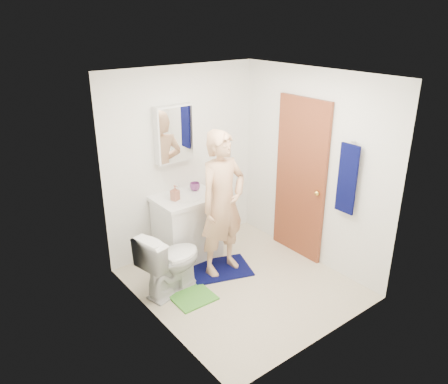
# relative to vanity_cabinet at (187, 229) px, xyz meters

# --- Properties ---
(floor) EXTENTS (2.20, 2.40, 0.02)m
(floor) POSITION_rel_vanity_cabinet_xyz_m (0.15, -0.91, -0.41)
(floor) COLOR beige
(floor) RESTS_ON ground
(ceiling) EXTENTS (2.20, 2.40, 0.02)m
(ceiling) POSITION_rel_vanity_cabinet_xyz_m (0.15, -0.91, 2.01)
(ceiling) COLOR white
(ceiling) RESTS_ON ground
(wall_back) EXTENTS (2.20, 0.02, 2.40)m
(wall_back) POSITION_rel_vanity_cabinet_xyz_m (0.15, 0.30, 0.80)
(wall_back) COLOR white
(wall_back) RESTS_ON ground
(wall_front) EXTENTS (2.20, 0.02, 2.40)m
(wall_front) POSITION_rel_vanity_cabinet_xyz_m (0.15, -2.12, 0.80)
(wall_front) COLOR white
(wall_front) RESTS_ON ground
(wall_left) EXTENTS (0.02, 2.40, 2.40)m
(wall_left) POSITION_rel_vanity_cabinet_xyz_m (-0.96, -0.91, 0.80)
(wall_left) COLOR white
(wall_left) RESTS_ON ground
(wall_right) EXTENTS (0.02, 2.40, 2.40)m
(wall_right) POSITION_rel_vanity_cabinet_xyz_m (1.26, -0.91, 0.80)
(wall_right) COLOR white
(wall_right) RESTS_ON ground
(vanity_cabinet) EXTENTS (0.75, 0.55, 0.80)m
(vanity_cabinet) POSITION_rel_vanity_cabinet_xyz_m (0.00, 0.00, 0.00)
(vanity_cabinet) COLOR white
(vanity_cabinet) RESTS_ON floor
(countertop) EXTENTS (0.79, 0.59, 0.05)m
(countertop) POSITION_rel_vanity_cabinet_xyz_m (0.00, 0.00, 0.43)
(countertop) COLOR white
(countertop) RESTS_ON vanity_cabinet
(sink_basin) EXTENTS (0.40, 0.40, 0.03)m
(sink_basin) POSITION_rel_vanity_cabinet_xyz_m (0.00, 0.00, 0.44)
(sink_basin) COLOR white
(sink_basin) RESTS_ON countertop
(faucet) EXTENTS (0.03, 0.03, 0.12)m
(faucet) POSITION_rel_vanity_cabinet_xyz_m (0.00, 0.18, 0.51)
(faucet) COLOR silver
(faucet) RESTS_ON countertop
(medicine_cabinet) EXTENTS (0.50, 0.12, 0.70)m
(medicine_cabinet) POSITION_rel_vanity_cabinet_xyz_m (0.00, 0.22, 1.20)
(medicine_cabinet) COLOR white
(medicine_cabinet) RESTS_ON wall_back
(mirror_panel) EXTENTS (0.46, 0.01, 0.66)m
(mirror_panel) POSITION_rel_vanity_cabinet_xyz_m (0.00, 0.16, 1.20)
(mirror_panel) COLOR white
(mirror_panel) RESTS_ON wall_back
(door) EXTENTS (0.05, 0.80, 2.05)m
(door) POSITION_rel_vanity_cabinet_xyz_m (1.22, -0.76, 0.62)
(door) COLOR #9B4A2A
(door) RESTS_ON ground
(door_knob) EXTENTS (0.07, 0.07, 0.07)m
(door_knob) POSITION_rel_vanity_cabinet_xyz_m (1.18, -1.08, 0.55)
(door_knob) COLOR gold
(door_knob) RESTS_ON door
(towel) EXTENTS (0.03, 0.24, 0.80)m
(towel) POSITION_rel_vanity_cabinet_xyz_m (1.18, -1.48, 0.85)
(towel) COLOR #070A41
(towel) RESTS_ON wall_right
(towel_hook) EXTENTS (0.06, 0.02, 0.02)m
(towel_hook) POSITION_rel_vanity_cabinet_xyz_m (1.22, -1.48, 1.27)
(towel_hook) COLOR silver
(towel_hook) RESTS_ON wall_right
(toilet) EXTENTS (0.83, 0.58, 0.77)m
(toilet) POSITION_rel_vanity_cabinet_xyz_m (-0.56, -0.52, -0.02)
(toilet) COLOR white
(toilet) RESTS_ON floor
(bath_mat) EXTENTS (0.86, 0.73, 0.02)m
(bath_mat) POSITION_rel_vanity_cabinet_xyz_m (0.13, -0.53, -0.39)
(bath_mat) COLOR #070A41
(bath_mat) RESTS_ON floor
(green_rug) EXTENTS (0.46, 0.39, 0.02)m
(green_rug) POSITION_rel_vanity_cabinet_xyz_m (-0.46, -0.81, -0.39)
(green_rug) COLOR green
(green_rug) RESTS_ON floor
(soap_dispenser) EXTENTS (0.11, 0.11, 0.19)m
(soap_dispenser) POSITION_rel_vanity_cabinet_xyz_m (-0.17, -0.02, 0.55)
(soap_dispenser) COLOR #AF6951
(soap_dispenser) RESTS_ON countertop
(toothbrush_cup) EXTENTS (0.14, 0.14, 0.10)m
(toothbrush_cup) POSITION_rel_vanity_cabinet_xyz_m (0.20, 0.10, 0.50)
(toothbrush_cup) COLOR #7E397E
(toothbrush_cup) RESTS_ON countertop
(man) EXTENTS (0.67, 0.47, 1.75)m
(man) POSITION_rel_vanity_cabinet_xyz_m (0.15, -0.55, 0.50)
(man) COLOR tan
(man) RESTS_ON bath_mat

